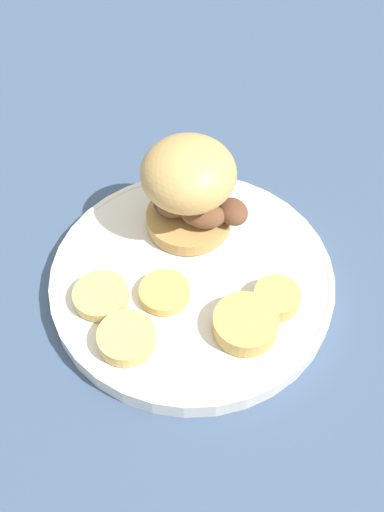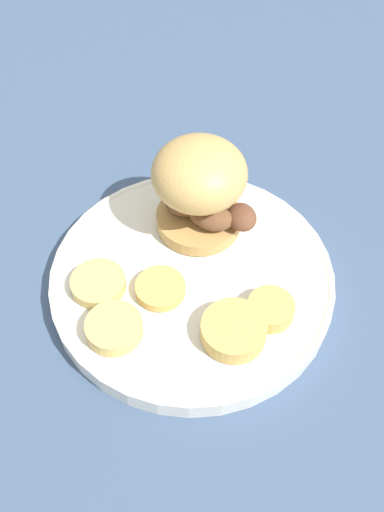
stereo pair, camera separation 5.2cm
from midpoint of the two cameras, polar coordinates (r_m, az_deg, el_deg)
name	(u,v)px [view 2 (the right image)]	position (r m, az deg, el deg)	size (l,w,h in m)	color
ground_plane	(192,286)	(0.56, 2.67, -3.05)	(4.00, 4.00, 0.00)	#3D5170
dinner_plate	(192,279)	(0.55, 2.72, -2.36)	(0.26, 0.26, 0.02)	white
sandwich	(201,186)	(0.54, 3.60, 6.50)	(0.09, 0.09, 0.10)	tan
potato_round_0	(114,328)	(0.51, -4.48, -7.05)	(0.05, 0.05, 0.01)	#DBB766
potato_round_1	(160,288)	(0.53, -0.20, -3.28)	(0.04, 0.04, 0.01)	tan
potato_round_2	(271,309)	(0.52, 10.38, -5.20)	(0.04, 0.04, 0.02)	tan
potato_round_3	(234,330)	(0.50, 6.98, -7.26)	(0.06, 0.06, 0.02)	tan
potato_round_4	(99,286)	(0.53, -6.13, -3.01)	(0.05, 0.05, 0.01)	#DBB766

